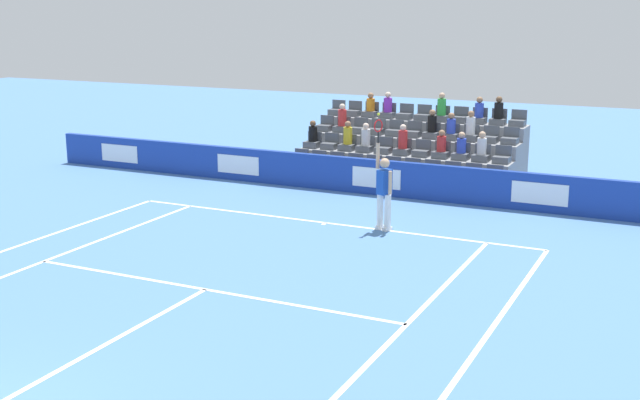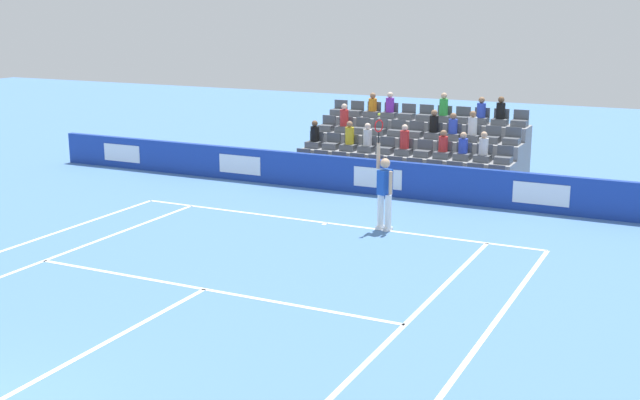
{
  "view_description": "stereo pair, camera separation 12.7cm",
  "coord_description": "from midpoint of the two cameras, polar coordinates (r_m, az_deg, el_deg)",
  "views": [
    {
      "loc": [
        -8.44,
        6.07,
        5.35
      ],
      "look_at": [
        -0.77,
        -9.93,
        1.1
      ],
      "focal_mm": 45.7,
      "sensor_mm": 36.0,
      "label": 1
    },
    {
      "loc": [
        -8.55,
        6.02,
        5.35
      ],
      "look_at": [
        -0.77,
        -9.93,
        1.1
      ],
      "focal_mm": 45.7,
      "sensor_mm": 36.0,
      "label": 2
    }
  ],
  "objects": [
    {
      "name": "line_baseline",
      "position": [
        20.55,
        0.64,
        -1.61
      ],
      "size": [
        10.97,
        0.1,
        0.01
      ],
      "primitive_type": "cube",
      "color": "white",
      "rests_on": "ground"
    },
    {
      "name": "line_service",
      "position": [
        15.99,
        -7.87,
        -6.2
      ],
      "size": [
        8.23,
        0.1,
        0.01
      ],
      "primitive_type": "cube",
      "color": "white",
      "rests_on": "ground"
    },
    {
      "name": "line_centre_service",
      "position": [
        13.65,
        -15.45,
        -10.12
      ],
      "size": [
        0.1,
        6.4,
        0.01
      ],
      "primitive_type": "cube",
      "color": "white",
      "rests_on": "ground"
    },
    {
      "name": "line_singles_sideline_left",
      "position": [
        18.2,
        -19.55,
        -4.42
      ],
      "size": [
        0.1,
        11.89,
        0.01
      ],
      "primitive_type": "cube",
      "color": "white",
      "rests_on": "ground"
    },
    {
      "name": "line_singles_sideline_right",
      "position": [
        13.84,
        5.56,
        -9.33
      ],
      "size": [
        0.1,
        11.89,
        0.01
      ],
      "primitive_type": "cube",
      "color": "white",
      "rests_on": "ground"
    },
    {
      "name": "line_doubles_sideline_right",
      "position": [
        13.47,
        11.11,
        -10.19
      ],
      "size": [
        0.1,
        11.89,
        0.01
      ],
      "primitive_type": "cube",
      "color": "white",
      "rests_on": "ground"
    },
    {
      "name": "line_centre_mark",
      "position": [
        20.47,
        0.52,
        -1.67
      ],
      "size": [
        0.1,
        0.2,
        0.01
      ],
      "primitive_type": "cube",
      "color": "white",
      "rests_on": "ground"
    },
    {
      "name": "sponsor_barrier",
      "position": [
        23.57,
        4.31,
        1.59
      ],
      "size": [
        23.17,
        0.22,
        1.03
      ],
      "color": "#193899",
      "rests_on": "ground"
    },
    {
      "name": "tennis_player",
      "position": [
        19.76,
        4.72,
        0.68
      ],
      "size": [
        0.51,
        0.43,
        2.85
      ],
      "color": "white",
      "rests_on": "ground"
    },
    {
      "name": "stadium_stand",
      "position": [
        26.24,
        6.71,
        3.16
      ],
      "size": [
        6.82,
        3.8,
        2.61
      ],
      "color": "gray",
      "rests_on": "ground"
    }
  ]
}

